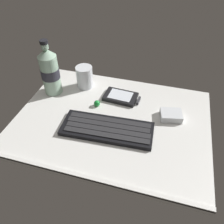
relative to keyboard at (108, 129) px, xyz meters
The scene contains 7 objects.
ground_plane 5.75cm from the keyboard, 94.84° to the left, with size 64.00×48.00×2.80cm.
keyboard is the anchor object (origin of this frame).
handheld_device 17.17cm from the keyboard, 89.34° to the left, with size 13.17×8.43×1.50cm.
juice_cup 26.42cm from the keyboard, 127.09° to the left, with size 6.40×6.40×8.50cm.
water_bottle 31.00cm from the keyboard, 151.44° to the left, with size 6.73×6.73×20.80cm.
charger_block 21.70cm from the keyboard, 31.72° to the left, with size 7.00×5.60×2.40cm, color silver.
trackball_mouse 13.03cm from the keyboard, 124.94° to the left, with size 2.20×2.20×2.20cm, color #198C33.
Camera 1 is at (15.13, -53.22, 52.79)cm, focal length 36.37 mm.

